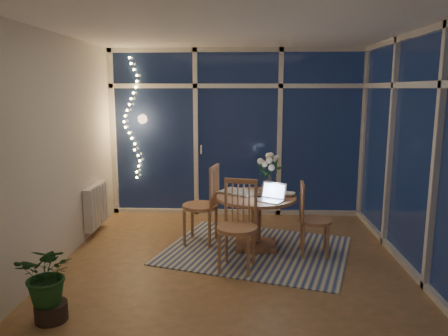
% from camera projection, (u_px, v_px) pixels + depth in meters
% --- Properties ---
extents(floor, '(4.00, 4.00, 0.00)m').
position_uv_depth(floor, '(235.00, 260.00, 5.13)').
color(floor, brown).
rests_on(floor, ground).
extents(ceiling, '(4.00, 4.00, 0.00)m').
position_uv_depth(ceiling, '(236.00, 31.00, 4.66)').
color(ceiling, white).
rests_on(ceiling, wall_back).
extents(wall_back, '(4.00, 0.04, 2.60)m').
position_uv_depth(wall_back, '(238.00, 133.00, 6.86)').
color(wall_back, silver).
rests_on(wall_back, floor).
extents(wall_front, '(4.00, 0.04, 2.60)m').
position_uv_depth(wall_front, '(230.00, 193.00, 2.93)').
color(wall_front, silver).
rests_on(wall_front, floor).
extents(wall_left, '(0.04, 4.00, 2.60)m').
position_uv_depth(wall_left, '(60.00, 150.00, 4.98)').
color(wall_left, silver).
rests_on(wall_left, floor).
extents(wall_right, '(0.04, 4.00, 2.60)m').
position_uv_depth(wall_right, '(416.00, 152.00, 4.81)').
color(wall_right, silver).
rests_on(wall_right, floor).
extents(window_wall_back, '(4.00, 0.10, 2.60)m').
position_uv_depth(window_wall_back, '(238.00, 133.00, 6.82)').
color(window_wall_back, silver).
rests_on(window_wall_back, floor).
extents(window_wall_right, '(0.10, 4.00, 2.60)m').
position_uv_depth(window_wall_right, '(413.00, 152.00, 4.81)').
color(window_wall_right, silver).
rests_on(window_wall_right, floor).
extents(radiator, '(0.10, 0.70, 0.58)m').
position_uv_depth(radiator, '(96.00, 205.00, 6.02)').
color(radiator, silver).
rests_on(radiator, wall_left).
extents(fairy_lights, '(0.24, 0.10, 1.85)m').
position_uv_depth(fairy_lights, '(131.00, 119.00, 6.77)').
color(fairy_lights, '#FFCC66').
rests_on(fairy_lights, window_wall_back).
extents(garden_patio, '(12.00, 6.00, 0.10)m').
position_uv_depth(garden_patio, '(261.00, 179.00, 10.03)').
color(garden_patio, black).
rests_on(garden_patio, ground).
extents(garden_fence, '(11.00, 0.08, 1.80)m').
position_uv_depth(garden_fence, '(239.00, 135.00, 10.37)').
color(garden_fence, '#321F12').
rests_on(garden_fence, ground).
extents(neighbour_roof, '(7.00, 3.00, 2.20)m').
position_uv_depth(neighbour_roof, '(251.00, 81.00, 13.07)').
color(neighbour_roof, '#383943').
rests_on(neighbour_roof, ground).
extents(garden_shrubs, '(0.90, 0.90, 0.90)m').
position_uv_depth(garden_shrubs, '(197.00, 169.00, 8.42)').
color(garden_shrubs, '#193216').
rests_on(garden_shrubs, ground).
extents(rug, '(2.59, 2.30, 0.01)m').
position_uv_depth(rug, '(256.00, 250.00, 5.43)').
color(rug, beige).
rests_on(rug, floor).
extents(dining_table, '(1.24, 1.24, 0.68)m').
position_uv_depth(dining_table, '(256.00, 222.00, 5.47)').
color(dining_table, '#946243').
rests_on(dining_table, floor).
extents(chair_left, '(0.57, 0.57, 1.05)m').
position_uv_depth(chair_left, '(200.00, 204.00, 5.61)').
color(chair_left, '#946243').
rests_on(chair_left, floor).
extents(chair_right, '(0.44, 0.44, 0.90)m').
position_uv_depth(chair_right, '(315.00, 219.00, 5.22)').
color(chair_right, '#946243').
rests_on(chair_right, floor).
extents(chair_front, '(0.55, 0.55, 1.02)m').
position_uv_depth(chair_front, '(237.00, 226.00, 4.77)').
color(chair_front, '#946243').
rests_on(chair_front, floor).
extents(laptop, '(0.40, 0.39, 0.23)m').
position_uv_depth(laptop, '(270.00, 192.00, 5.14)').
color(laptop, silver).
rests_on(laptop, dining_table).
extents(flower_vase, '(0.25, 0.25, 0.21)m').
position_uv_depth(flower_vase, '(269.00, 183.00, 5.63)').
color(flower_vase, silver).
rests_on(flower_vase, dining_table).
extents(bowl, '(0.19, 0.19, 0.04)m').
position_uv_depth(bowl, '(288.00, 194.00, 5.41)').
color(bowl, white).
rests_on(bowl, dining_table).
extents(newspapers, '(0.53, 0.49, 0.02)m').
position_uv_depth(newspapers, '(238.00, 192.00, 5.57)').
color(newspapers, silver).
rests_on(newspapers, dining_table).
extents(phone, '(0.12, 0.08, 0.01)m').
position_uv_depth(phone, '(258.00, 196.00, 5.36)').
color(phone, black).
rests_on(phone, dining_table).
extents(potted_plant, '(0.56, 0.49, 0.76)m').
position_uv_depth(potted_plant, '(49.00, 279.00, 3.73)').
color(potted_plant, '#18451D').
rests_on(potted_plant, floor).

